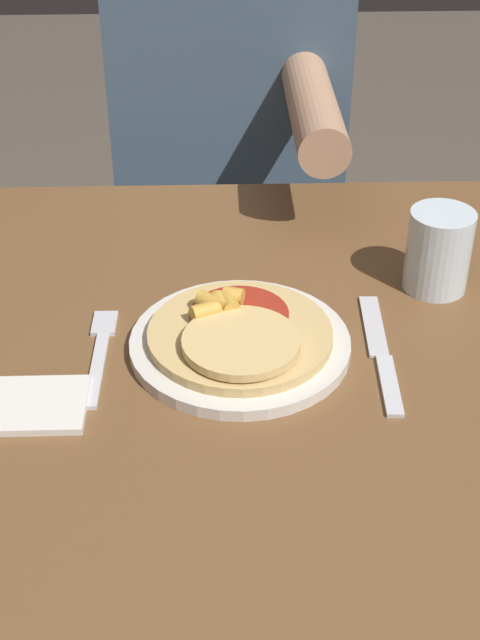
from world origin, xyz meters
TOP-DOWN VIEW (x-y plane):
  - dining_table at (0.00, 0.00)m, footprint 1.00×0.95m
  - plate at (-0.03, 0.06)m, footprint 0.25×0.25m
  - pizza at (-0.03, 0.05)m, footprint 0.21×0.21m
  - fork at (-0.19, 0.06)m, footprint 0.03×0.18m
  - knife at (0.12, 0.04)m, footprint 0.03×0.22m
  - drinking_glass at (0.21, 0.18)m, footprint 0.08×0.08m
  - napkin at (-0.26, -0.04)m, footprint 0.13×0.09m
  - person_diner at (-0.03, 0.71)m, footprint 0.39×0.52m

SIDE VIEW (x-z plane):
  - dining_table at x=0.00m, z-range 0.26..0.99m
  - person_diner at x=-0.03m, z-range 0.10..1.28m
  - fork at x=-0.19m, z-range 0.74..0.74m
  - knife at x=0.12m, z-range 0.74..0.74m
  - napkin at x=-0.26m, z-range 0.74..0.74m
  - plate at x=-0.03m, z-range 0.74..0.75m
  - pizza at x=-0.03m, z-range 0.74..0.78m
  - drinking_glass at x=0.21m, z-range 0.74..0.84m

